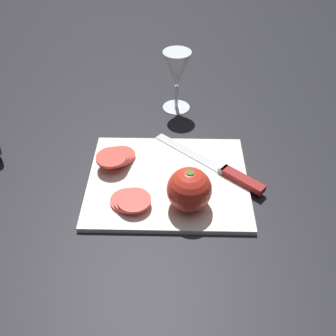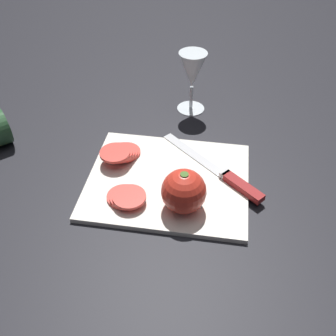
# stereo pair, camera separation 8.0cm
# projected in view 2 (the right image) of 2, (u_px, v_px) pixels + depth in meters

# --- Properties ---
(ground_plane) EXTENTS (3.00, 3.00, 0.00)m
(ground_plane) POSITION_uv_depth(u_px,v_px,m) (203.00, 194.00, 0.80)
(ground_plane) COLOR black
(cutting_board) EXTENTS (0.33, 0.28, 0.01)m
(cutting_board) POSITION_uv_depth(u_px,v_px,m) (168.00, 181.00, 0.82)
(cutting_board) COLOR silver
(cutting_board) RESTS_ON ground_plane
(wine_glass) EXTENTS (0.07, 0.07, 0.16)m
(wine_glass) POSITION_uv_depth(u_px,v_px,m) (192.00, 73.00, 0.97)
(wine_glass) COLOR silver
(wine_glass) RESTS_ON ground_plane
(whole_tomato) EXTENTS (0.09, 0.09, 0.09)m
(whole_tomato) POSITION_uv_depth(u_px,v_px,m) (184.00, 191.00, 0.73)
(whole_tomato) COLOR red
(whole_tomato) RESTS_ON cutting_board
(knife) EXTENTS (0.23, 0.20, 0.01)m
(knife) POSITION_uv_depth(u_px,v_px,m) (231.00, 179.00, 0.81)
(knife) COLOR silver
(knife) RESTS_ON cutting_board
(tomato_slice_stack_near) EXTENTS (0.08, 0.08, 0.02)m
(tomato_slice_stack_near) POSITION_uv_depth(u_px,v_px,m) (126.00, 197.00, 0.77)
(tomato_slice_stack_near) COLOR #D63D33
(tomato_slice_stack_near) RESTS_ON cutting_board
(tomato_slice_stack_far) EXTENTS (0.08, 0.10, 0.03)m
(tomato_slice_stack_far) POSITION_uv_depth(u_px,v_px,m) (120.00, 153.00, 0.86)
(tomato_slice_stack_far) COLOR #D63D33
(tomato_slice_stack_far) RESTS_ON cutting_board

